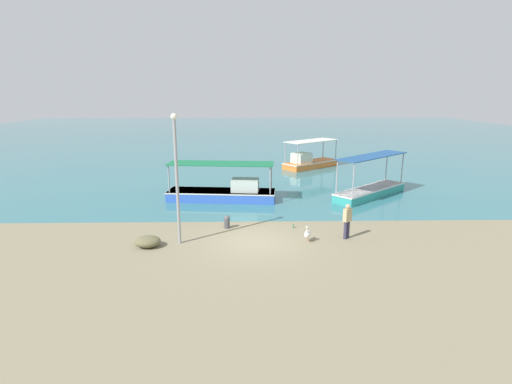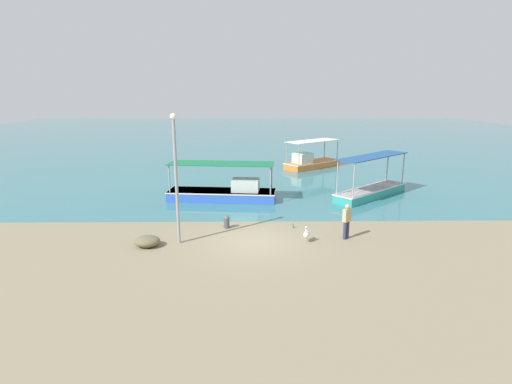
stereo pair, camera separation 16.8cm
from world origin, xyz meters
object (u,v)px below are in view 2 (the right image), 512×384
Objects in this scene: pelican at (307,234)px; fisherman_standing at (347,220)px; fishing_boat_far_right at (225,191)px; net_pile at (147,241)px; lamp_post at (176,173)px; mooring_bollard at (227,221)px; glass_bottle at (293,226)px; fishing_boat_outer at (371,189)px; fishing_boat_far_left at (310,161)px.

fisherman_standing reaches higher than pelican.
pelican is (4.19, -7.44, -0.19)m from fishing_boat_far_right.
pelican reaches higher than net_pile.
fishing_boat_far_right is at bearing 69.10° from net_pile.
fishing_boat_far_right is 1.19× the size of lamp_post.
mooring_bollard is 3.38m from glass_bottle.
fishing_boat_outer is 15.23m from net_pile.
fishing_boat_far_right reaches higher than net_pile.
mooring_bollard is (2.06, 2.03, -2.93)m from lamp_post.
fishing_boat_outer is 11.02m from mooring_bollard.
fishing_boat_far_left is 17.05m from glass_bottle.
fishing_boat_outer is at bearing 33.76° from mooring_bollard.
mooring_bollard is (-3.80, 1.98, -0.03)m from pelican.
net_pile is at bearing -117.89° from fishing_boat_far_left.
fishing_boat_far_right is 6.04× the size of net_pile.
glass_bottle is (-3.32, -16.72, -0.48)m from fishing_boat_far_left.
net_pile is at bearing -145.67° from fishing_boat_outer.
fishing_boat_far_left reaches higher than glass_bottle.
mooring_bollard is (-9.16, -6.12, -0.16)m from fishing_boat_outer.
fishing_boat_far_right is at bearing 119.38° from pelican.
net_pile is (-12.57, -8.59, -0.26)m from fishing_boat_outer.
fishing_boat_far_left reaches higher than net_pile.
fishing_boat_outer reaches higher than pelican.
fishing_boat_far_right is at bearing 124.14° from glass_bottle.
net_pile is at bearing -162.30° from lamp_post.
fishing_boat_far_right is (-7.08, -11.18, -0.02)m from fishing_boat_far_left.
fishing_boat_far_left is 0.95× the size of lamp_post.
fishing_boat_outer is 8.73× the size of mooring_bollard.
fishing_boat_far_left reaches higher than fisherman_standing.
net_pile is (-3.03, -7.92, -0.32)m from fishing_boat_far_right.
fisherman_standing is 6.26× the size of glass_bottle.
mooring_bollard is (-6.70, -16.64, -0.24)m from fishing_boat_far_left.
lamp_post is at bearing -160.27° from glass_bottle.
fishing_boat_far_right is 9.57m from fishing_boat_outer.
fisherman_standing is (-0.99, -18.26, 0.32)m from fishing_boat_far_left.
fishing_boat_outer is at bearing 36.01° from lamp_post.
lamp_post is 4.12m from mooring_bollard.
fishing_boat_far_left is 6.92× the size of pelican.
fishing_boat_outer is 8.49m from fisherman_standing.
lamp_post is at bearing -115.13° from fishing_boat_far_left.
glass_bottle is at bearing 19.33° from net_pile.
mooring_bollard is at bearing 164.18° from fisherman_standing.
lamp_post is (-8.75, -18.67, 2.70)m from fishing_boat_far_left.
lamp_post is 3.46× the size of fisherman_standing.
glass_bottle is (-2.34, 1.54, -0.80)m from fisherman_standing.
pelican is 2.01m from fisherman_standing.
net_pile is (-10.11, -19.10, -0.34)m from fishing_boat_far_left.
glass_bottle is at bearing 102.79° from pelican.
lamp_post reaches higher than fishing_boat_far_left.
pelican is (-2.89, -18.62, -0.21)m from fishing_boat_far_left.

